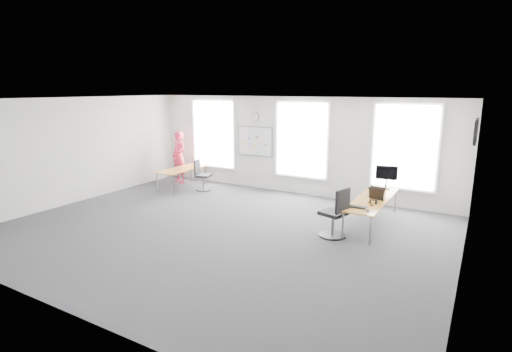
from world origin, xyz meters
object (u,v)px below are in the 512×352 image
Objects in this scene: desk_left at (182,170)px; headphones at (373,202)px; chair_right at (336,216)px; monitor at (386,175)px; desk_right at (372,200)px; person at (179,157)px; keyboard at (356,207)px; chair_left at (202,177)px.

headphones is at bearing -8.75° from desk_left.
chair_right is 1.81× the size of monitor.
desk_right is 1.50× the size of person.
headphones reaches higher than desk_left.
keyboard is 0.52m from headphones.
chair_right is 2.47m from monitor.
headphones is (5.78, -1.14, 0.27)m from chair_left.
desk_left is 4.00× the size of keyboard.
keyboard reaches higher than desk_right.
headphones is 1.62m from monitor.
desk_right is at bearing 7.98° from person.
chair_left is at bearing 174.87° from monitor.
keyboard is 2.08m from monitor.
headphones is at bearing 157.12° from chair_right.
desk_left is at bearing 164.18° from keyboard.
chair_right is at bearing -126.53° from chair_left.
desk_left is 0.91m from person.
desk_left is 2.93× the size of monitor.
headphones is at bearing -75.41° from desk_right.
keyboard is 0.73× the size of monitor.
desk_left is 6.54m from headphones.
person is at bearing 170.73° from desk_right.
desk_right is 4.36× the size of monitor.
chair_right is at bearing -2.68° from person.
chair_left is (-5.66, 0.69, -0.18)m from desk_right.
chair_left is 5.76m from monitor.
chair_left reaches higher than headphones.
monitor is (5.71, 0.45, 0.60)m from chair_left.
desk_left is 6.11m from chair_right.
person reaches higher than chair_left.
desk_left is 6.39m from keyboard.
desk_right is 1.31m from chair_right.
desk_left is at bearing 177.19° from headphones.
chair_left is 1.46m from person.
keyboard is (-0.13, -0.90, 0.05)m from desk_right.
person reaches higher than desk_left.
monitor is (6.40, 0.59, 0.42)m from desk_left.
desk_left is 6.44m from monitor.
person reaches higher than monitor.
chair_right is 1.00m from headphones.
desk_right is 5.96× the size of keyboard.
monitor reaches higher than chair_right.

